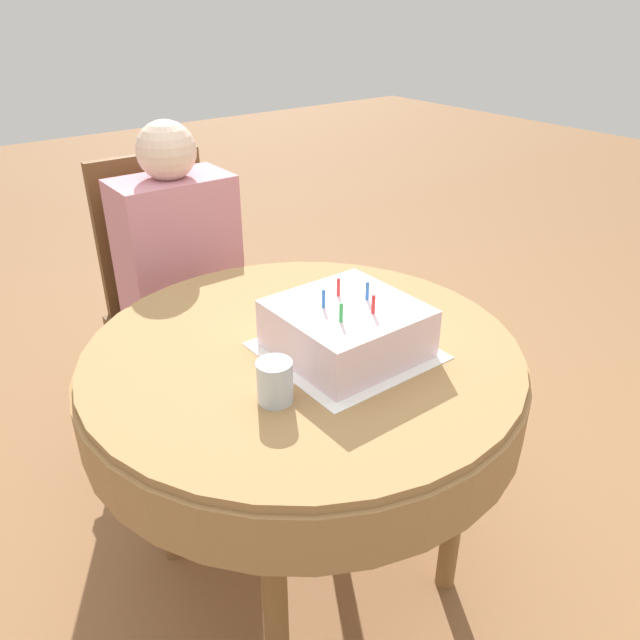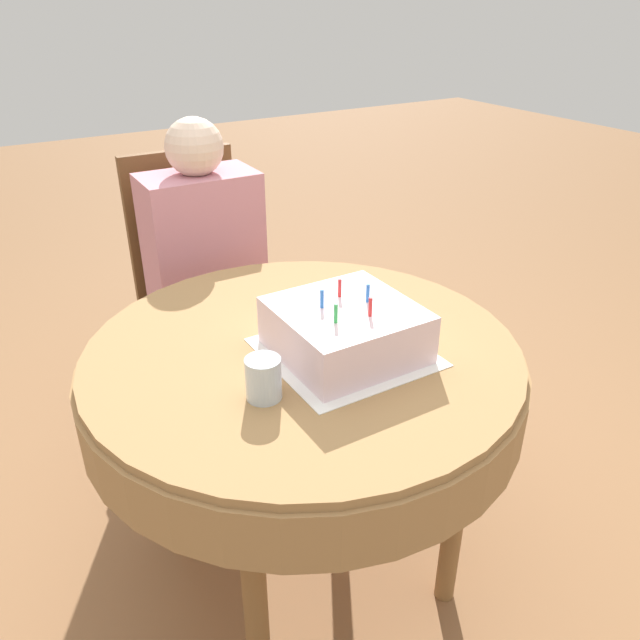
# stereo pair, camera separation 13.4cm
# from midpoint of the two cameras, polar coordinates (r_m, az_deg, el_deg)

# --- Properties ---
(ground_plane) EXTENTS (12.00, 12.00, 0.00)m
(ground_plane) POSITION_cam_midpoint_polar(r_m,az_deg,el_deg) (1.85, -3.53, -21.72)
(ground_plane) COLOR #8C603D
(dining_table) EXTENTS (0.99, 0.99, 0.71)m
(dining_table) POSITION_cam_midpoint_polar(r_m,az_deg,el_deg) (1.43, -4.26, -5.51)
(dining_table) COLOR #9E7547
(dining_table) RESTS_ON ground_plane
(chair) EXTENTS (0.43, 0.43, 0.95)m
(chair) POSITION_cam_midpoint_polar(r_m,az_deg,el_deg) (2.17, -14.98, 2.08)
(chair) COLOR brown
(chair) RESTS_ON ground_plane
(person) EXTENTS (0.36, 0.31, 1.08)m
(person) POSITION_cam_midpoint_polar(r_m,az_deg,el_deg) (2.02, -14.35, 4.82)
(person) COLOR beige
(person) RESTS_ON ground_plane
(napkin) EXTENTS (0.33, 0.33, 0.00)m
(napkin) POSITION_cam_midpoint_polar(r_m,az_deg,el_deg) (1.36, -0.40, -2.89)
(napkin) COLOR white
(napkin) RESTS_ON dining_table
(birthday_cake) EXTENTS (0.28, 0.28, 0.15)m
(birthday_cake) POSITION_cam_midpoint_polar(r_m,az_deg,el_deg) (1.34, -0.41, -0.84)
(birthday_cake) COLOR silver
(birthday_cake) RESTS_ON dining_table
(drinking_glass) EXTENTS (0.07, 0.07, 0.09)m
(drinking_glass) POSITION_cam_midpoint_polar(r_m,az_deg,el_deg) (1.19, -7.37, -5.71)
(drinking_glass) COLOR silver
(drinking_glass) RESTS_ON dining_table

